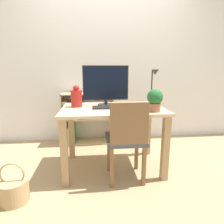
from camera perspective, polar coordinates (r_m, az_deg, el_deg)
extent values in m
plane|color=tan|center=(2.37, 0.26, -16.31)|extent=(10.00, 10.00, 0.00)
cube|color=silver|center=(3.08, -1.80, 15.54)|extent=(8.00, 0.05, 2.60)
cube|color=#D8BC8C|center=(2.11, 0.28, 0.95)|extent=(1.14, 0.74, 0.03)
cube|color=tan|center=(1.94, -14.32, -12.01)|extent=(0.07, 0.07, 0.70)
cube|color=tan|center=(2.05, 15.94, -10.68)|extent=(0.07, 0.07, 0.70)
cube|color=tan|center=(2.52, -12.28, -6.02)|extent=(0.07, 0.07, 0.70)
cube|color=tan|center=(2.61, 10.85, -5.31)|extent=(0.07, 0.07, 0.70)
cylinder|color=#232326|center=(2.25, -1.88, 2.25)|extent=(0.19, 0.19, 0.02)
cylinder|color=#232326|center=(2.24, -1.89, 3.23)|extent=(0.04, 0.04, 0.06)
cube|color=#232326|center=(2.22, -1.94, 8.84)|extent=(0.53, 0.02, 0.40)
cube|color=black|center=(2.22, -1.93, 8.83)|extent=(0.51, 0.03, 0.38)
cube|color=black|center=(2.08, -0.78, 1.42)|extent=(0.38, 0.15, 0.02)
cylinder|color=#B2231E|center=(2.18, -10.78, 4.03)|extent=(0.13, 0.13, 0.19)
sphere|color=#B2231E|center=(2.17, -10.91, 7.18)|extent=(0.07, 0.07, 0.07)
cylinder|color=#2D2D33|center=(2.27, 11.73, 2.13)|extent=(0.10, 0.10, 0.02)
cylinder|color=#2D2D33|center=(2.24, 11.97, 7.31)|extent=(0.02, 0.02, 0.39)
cylinder|color=#2D2D33|center=(2.18, 12.61, 12.29)|extent=(0.01, 0.10, 0.01)
cone|color=#2D2D33|center=(2.14, 13.02, 11.73)|extent=(0.08, 0.08, 0.06)
cylinder|color=#9E6647|center=(1.96, 12.81, 1.40)|extent=(0.12, 0.12, 0.09)
sphere|color=#23662D|center=(1.94, 12.97, 4.50)|extent=(0.16, 0.16, 0.16)
cube|color=#4C4C51|center=(1.98, 4.12, -8.20)|extent=(0.40, 0.40, 0.04)
cube|color=brown|center=(1.74, 5.28, -3.58)|extent=(0.36, 0.03, 0.40)
cube|color=brown|center=(1.91, -0.12, -16.60)|extent=(0.04, 0.04, 0.42)
cube|color=brown|center=(1.97, 9.69, -15.91)|extent=(0.04, 0.04, 0.42)
cube|color=brown|center=(2.20, -0.98, -12.49)|extent=(0.04, 0.04, 0.42)
cube|color=brown|center=(2.25, 7.46, -12.03)|extent=(0.04, 0.04, 0.42)
cube|color=#D8BC8C|center=(3.03, -14.67, -2.00)|extent=(0.02, 0.28, 0.80)
cube|color=#D8BC8C|center=(3.01, 0.11, -1.68)|extent=(0.02, 0.28, 0.80)
cube|color=#D8BC8C|center=(3.11, -7.10, -8.84)|extent=(0.79, 0.28, 0.02)
cube|color=#D8BC8C|center=(2.92, -7.52, 5.60)|extent=(0.79, 0.28, 0.02)
cube|color=#D8BC8C|center=(2.99, -7.31, -1.85)|extent=(0.76, 0.28, 0.02)
cube|color=navy|center=(3.08, -13.69, -5.83)|extent=(0.04, 0.24, 0.34)
cube|color=beige|center=(3.09, -12.51, -6.59)|extent=(0.06, 0.24, 0.25)
cube|color=#2D7F38|center=(3.07, -11.47, -5.77)|extent=(0.04, 0.24, 0.34)
cube|color=beige|center=(2.99, -13.91, 0.73)|extent=(0.06, 0.24, 0.27)
cube|color=orange|center=(2.98, -12.42, 0.33)|extent=(0.07, 0.24, 0.23)
cube|color=beige|center=(2.97, -10.95, 1.19)|extent=(0.07, 0.24, 0.32)
cube|color=navy|center=(2.96, -9.42, 1.44)|extent=(0.06, 0.24, 0.34)
cylinder|color=tan|center=(2.00, -27.70, -20.51)|extent=(0.25, 0.25, 0.20)
torus|color=tan|center=(1.92, -28.22, -16.37)|extent=(0.22, 0.02, 0.22)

